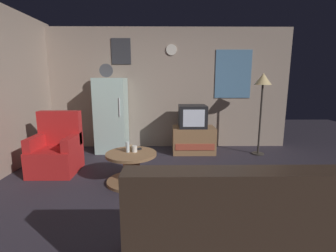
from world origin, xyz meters
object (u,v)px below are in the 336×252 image
(armchair, at_px, (57,151))
(mug_ceramic_white, at_px, (135,149))
(crt_tv, at_px, (192,116))
(remote_control, at_px, (136,149))
(coffee_table, at_px, (132,168))
(couch, at_px, (242,235))
(wine_glass, at_px, (128,147))
(standing_lamp, at_px, (263,85))
(fridge, at_px, (112,115))
(tv_stand, at_px, (194,140))
(mug_ceramic_tan, at_px, (130,148))

(armchair, bearing_deg, mug_ceramic_white, -17.73)
(crt_tv, bearing_deg, remote_control, -126.18)
(coffee_table, distance_m, couch, 1.99)
(mug_ceramic_white, height_order, remote_control, mug_ceramic_white)
(armchair, bearing_deg, remote_control, -13.63)
(wine_glass, bearing_deg, standing_lamp, 28.55)
(fridge, xyz_separation_m, standing_lamp, (2.95, -0.28, 0.60))
(crt_tv, height_order, remote_control, crt_tv)
(tv_stand, bearing_deg, fridge, 174.98)
(mug_ceramic_tan, bearing_deg, couch, -58.45)
(standing_lamp, bearing_deg, coffee_table, -150.20)
(standing_lamp, height_order, coffee_table, standing_lamp)
(wine_glass, bearing_deg, coffee_table, -35.17)
(coffee_table, bearing_deg, mug_ceramic_white, 47.37)
(fridge, distance_m, standing_lamp, 3.03)
(fridge, xyz_separation_m, wine_glass, (0.56, -1.58, -0.23))
(standing_lamp, height_order, mug_ceramic_tan, standing_lamp)
(wine_glass, xyz_separation_m, remote_control, (0.11, 0.11, -0.06))
(crt_tv, distance_m, couch, 3.18)
(fridge, bearing_deg, wine_glass, -70.50)
(coffee_table, relative_size, mug_ceramic_tan, 8.00)
(crt_tv, relative_size, standing_lamp, 0.34)
(wine_glass, bearing_deg, mug_ceramic_white, 5.04)
(crt_tv, distance_m, wine_glass, 1.81)
(couch, bearing_deg, armchair, 137.38)
(crt_tv, xyz_separation_m, standing_lamp, (1.31, -0.13, 0.61))
(couch, bearing_deg, fridge, 116.97)
(coffee_table, height_order, couch, couch)
(armchair, bearing_deg, wine_glass, -19.40)
(standing_lamp, bearing_deg, wine_glass, -151.45)
(coffee_table, height_order, remote_control, remote_control)
(coffee_table, distance_m, wine_glass, 0.31)
(fridge, height_order, standing_lamp, fridge)
(wine_glass, relative_size, couch, 0.09)
(fridge, distance_m, tv_stand, 1.75)
(tv_stand, bearing_deg, mug_ceramic_white, -125.51)
(crt_tv, distance_m, mug_ceramic_tan, 1.75)
(remote_control, relative_size, couch, 0.09)
(crt_tv, distance_m, armchair, 2.54)
(crt_tv, height_order, wine_glass, crt_tv)
(remote_control, bearing_deg, fridge, 84.99)
(tv_stand, distance_m, couch, 3.15)
(tv_stand, bearing_deg, couch, -89.86)
(coffee_table, bearing_deg, armchair, 159.84)
(tv_stand, distance_m, wine_glass, 1.83)
(fridge, distance_m, coffee_table, 1.81)
(coffee_table, distance_m, mug_ceramic_white, 0.28)
(couch, bearing_deg, remote_control, 118.90)
(tv_stand, bearing_deg, remote_control, -127.05)
(tv_stand, relative_size, mug_ceramic_white, 9.33)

